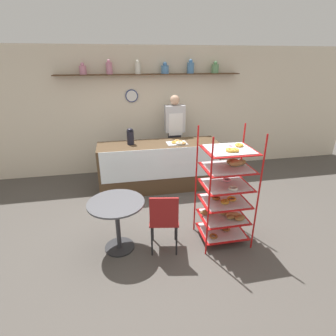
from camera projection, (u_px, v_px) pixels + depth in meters
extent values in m
plane|color=#4C4742|center=(174.00, 226.00, 4.11)|extent=(14.00, 14.00, 0.00)
cube|color=beige|center=(151.00, 112.00, 5.82)|extent=(10.00, 0.06, 2.70)
cube|color=#4C331E|center=(151.00, 74.00, 5.37)|extent=(3.82, 0.24, 0.02)
cylinder|color=#CC7F99|center=(83.00, 70.00, 5.10)|extent=(0.14, 0.14, 0.16)
sphere|color=#CC7F99|center=(82.00, 64.00, 5.06)|extent=(0.07, 0.07, 0.07)
cylinder|color=#CC7F99|center=(109.00, 68.00, 5.18)|extent=(0.12, 0.12, 0.22)
sphere|color=#CC7F99|center=(109.00, 61.00, 5.13)|extent=(0.07, 0.07, 0.07)
cylinder|color=silver|center=(138.00, 68.00, 5.28)|extent=(0.12, 0.12, 0.21)
sphere|color=silver|center=(137.00, 62.00, 5.23)|extent=(0.06, 0.06, 0.06)
cylinder|color=#4C7FB2|center=(165.00, 70.00, 5.39)|extent=(0.16, 0.16, 0.16)
sphere|color=#4C7FB2|center=(165.00, 64.00, 5.35)|extent=(0.09, 0.09, 0.09)
cylinder|color=#4C7FB2|center=(191.00, 68.00, 5.48)|extent=(0.14, 0.14, 0.22)
sphere|color=#4C7FB2|center=(191.00, 61.00, 5.43)|extent=(0.08, 0.08, 0.08)
cylinder|color=#669966|center=(215.00, 69.00, 5.59)|extent=(0.15, 0.15, 0.18)
sphere|color=#669966|center=(215.00, 63.00, 5.54)|extent=(0.08, 0.08, 0.08)
cylinder|color=navy|center=(132.00, 96.00, 5.56)|extent=(0.26, 0.03, 0.26)
cylinder|color=white|center=(132.00, 96.00, 5.55)|extent=(0.23, 0.00, 0.23)
cube|color=#4C3823|center=(159.00, 166.00, 5.19)|extent=(2.33, 0.66, 0.94)
cube|color=silver|center=(162.00, 164.00, 4.82)|extent=(2.23, 0.01, 0.60)
cylinder|color=#B71414|center=(209.00, 201.00, 3.22)|extent=(0.02, 0.02, 1.63)
cylinder|color=#B71414|center=(258.00, 196.00, 3.34)|extent=(0.02, 0.02, 1.63)
cylinder|color=#B71414|center=(196.00, 182.00, 3.73)|extent=(0.02, 0.02, 1.63)
cylinder|color=#B71414|center=(239.00, 178.00, 3.85)|extent=(0.02, 0.02, 1.63)
cube|color=#B71414|center=(221.00, 231.00, 3.80)|extent=(0.64, 0.53, 0.01)
cube|color=silver|center=(221.00, 230.00, 3.80)|extent=(0.56, 0.47, 0.01)
torus|color=gold|center=(221.00, 222.00, 3.94)|extent=(0.11, 0.11, 0.04)
torus|color=tan|center=(223.00, 224.00, 3.89)|extent=(0.13, 0.13, 0.04)
torus|color=brown|center=(226.00, 229.00, 3.80)|extent=(0.12, 0.12, 0.04)
torus|color=silver|center=(226.00, 222.00, 3.95)|extent=(0.14, 0.14, 0.04)
torus|color=brown|center=(213.00, 236.00, 3.64)|extent=(0.12, 0.12, 0.03)
cube|color=#B71414|center=(223.00, 217.00, 3.71)|extent=(0.64, 0.53, 0.01)
cube|color=silver|center=(223.00, 216.00, 3.70)|extent=(0.56, 0.47, 0.01)
ellipsoid|color=olive|center=(232.00, 216.00, 3.62)|extent=(0.19, 0.13, 0.07)
ellipsoid|color=olive|center=(208.00, 212.00, 3.72)|extent=(0.25, 0.11, 0.08)
ellipsoid|color=tan|center=(233.00, 215.00, 3.63)|extent=(0.22, 0.12, 0.09)
ellipsoid|color=#B27F47|center=(224.00, 212.00, 3.71)|extent=(0.16, 0.09, 0.09)
ellipsoid|color=olive|center=(240.00, 218.00, 3.58)|extent=(0.17, 0.13, 0.08)
cube|color=#B71414|center=(224.00, 201.00, 3.61)|extent=(0.64, 0.53, 0.01)
cube|color=silver|center=(224.00, 201.00, 3.61)|extent=(0.56, 0.47, 0.01)
torus|color=gold|center=(225.00, 202.00, 3.53)|extent=(0.11, 0.11, 0.04)
torus|color=gold|center=(232.00, 199.00, 3.61)|extent=(0.13, 0.13, 0.03)
torus|color=brown|center=(216.00, 198.00, 3.63)|extent=(0.12, 0.12, 0.03)
cube|color=#B71414|center=(226.00, 185.00, 3.51)|extent=(0.64, 0.53, 0.01)
cube|color=silver|center=(226.00, 184.00, 3.51)|extent=(0.56, 0.47, 0.01)
torus|color=silver|center=(233.00, 188.00, 3.36)|extent=(0.12, 0.12, 0.03)
torus|color=#EAB2C1|center=(227.00, 180.00, 3.59)|extent=(0.12, 0.12, 0.03)
cube|color=#B71414|center=(227.00, 168.00, 3.42)|extent=(0.64, 0.53, 0.01)
cube|color=silver|center=(227.00, 167.00, 3.41)|extent=(0.56, 0.47, 0.01)
ellipsoid|color=olive|center=(241.00, 162.00, 3.46)|extent=(0.16, 0.11, 0.08)
ellipsoid|color=olive|center=(233.00, 162.00, 3.47)|extent=(0.19, 0.11, 0.08)
ellipsoid|color=tan|center=(236.00, 163.00, 3.42)|extent=(0.20, 0.11, 0.08)
cube|color=#B71414|center=(229.00, 150.00, 3.32)|extent=(0.64, 0.53, 0.01)
cube|color=silver|center=(229.00, 149.00, 3.32)|extent=(0.56, 0.47, 0.01)
torus|color=gold|center=(239.00, 145.00, 3.40)|extent=(0.11, 0.11, 0.03)
torus|color=#EAB2C1|center=(231.00, 147.00, 3.32)|extent=(0.14, 0.14, 0.04)
torus|color=gold|center=(235.00, 150.00, 3.21)|extent=(0.11, 0.11, 0.04)
torus|color=gold|center=(230.00, 150.00, 3.21)|extent=(0.12, 0.12, 0.04)
cube|color=#282833|center=(174.00, 154.00, 5.76)|extent=(0.25, 0.19, 1.00)
cube|color=#B2B2B7|center=(175.00, 119.00, 5.46)|extent=(0.41, 0.22, 0.55)
cube|color=silver|center=(176.00, 125.00, 5.39)|extent=(0.29, 0.01, 0.46)
sphere|color=tan|center=(175.00, 100.00, 5.31)|extent=(0.20, 0.20, 0.20)
cylinder|color=#262628|center=(120.00, 247.00, 3.65)|extent=(0.41, 0.41, 0.02)
cylinder|color=#333338|center=(118.00, 226.00, 3.51)|extent=(0.06, 0.06, 0.68)
cylinder|color=#4C4C51|center=(116.00, 203.00, 3.38)|extent=(0.74, 0.74, 0.02)
cylinder|color=black|center=(175.00, 226.00, 3.73)|extent=(0.02, 0.02, 0.45)
cylinder|color=black|center=(153.00, 227.00, 3.72)|extent=(0.02, 0.02, 0.45)
cylinder|color=black|center=(177.00, 241.00, 3.43)|extent=(0.02, 0.02, 0.45)
cylinder|color=black|center=(152.00, 241.00, 3.43)|extent=(0.02, 0.02, 0.45)
cube|color=maroon|center=(164.00, 219.00, 3.49)|extent=(0.44, 0.44, 0.03)
cube|color=maroon|center=(164.00, 212.00, 3.24)|extent=(0.36, 0.09, 0.40)
cylinder|color=black|center=(130.00, 138.00, 4.91)|extent=(0.13, 0.13, 0.26)
ellipsoid|color=black|center=(130.00, 130.00, 4.85)|extent=(0.11, 0.11, 0.05)
cube|color=silver|center=(177.00, 143.00, 5.00)|extent=(0.38, 0.27, 0.01)
torus|color=silver|center=(179.00, 143.00, 4.93)|extent=(0.14, 0.14, 0.04)
torus|color=tan|center=(180.00, 142.00, 5.00)|extent=(0.11, 0.11, 0.04)
torus|color=tan|center=(183.00, 143.00, 4.94)|extent=(0.12, 0.12, 0.03)
torus|color=tan|center=(177.00, 141.00, 5.07)|extent=(0.12, 0.12, 0.03)
torus|color=gold|center=(174.00, 142.00, 4.98)|extent=(0.11, 0.11, 0.03)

